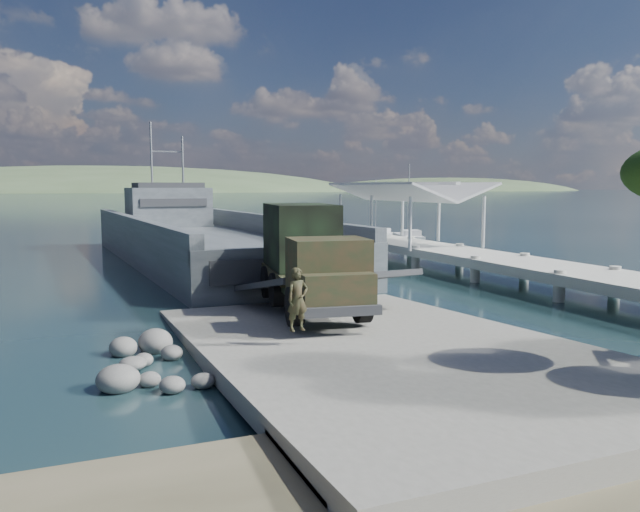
{
  "coord_description": "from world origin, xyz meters",
  "views": [
    {
      "loc": [
        -8.28,
        -16.74,
        4.99
      ],
      "look_at": [
        1.02,
        6.0,
        2.23
      ],
      "focal_mm": 35.0,
      "sensor_mm": 36.0,
      "label": 1
    }
  ],
  "objects": [
    {
      "name": "ground",
      "position": [
        0.0,
        0.0,
        0.0
      ],
      "size": [
        1400.0,
        1400.0,
        0.0
      ],
      "primitive_type": "plane",
      "color": "#153034",
      "rests_on": "ground"
    },
    {
      "name": "boat_ramp",
      "position": [
        0.0,
        -1.0,
        0.25
      ],
      "size": [
        10.0,
        18.0,
        0.5
      ],
      "primitive_type": "cube",
      "color": "slate",
      "rests_on": "ground"
    },
    {
      "name": "shoreline_rocks",
      "position": [
        -6.2,
        0.5,
        0.0
      ],
      "size": [
        3.2,
        5.6,
        0.9
      ],
      "primitive_type": null,
      "color": "#61605E",
      "rests_on": "ground"
    },
    {
      "name": "distant_headlands",
      "position": [
        50.0,
        560.0,
        0.0
      ],
      "size": [
        1000.0,
        240.0,
        48.0
      ],
      "primitive_type": null,
      "color": "#3F5535",
      "rests_on": "ground"
    },
    {
      "name": "pier",
      "position": [
        13.0,
        18.77,
        1.6
      ],
      "size": [
        6.4,
        44.0,
        6.1
      ],
      "color": "#B1B0A6",
      "rests_on": "ground"
    },
    {
      "name": "landing_craft",
      "position": [
        0.06,
        23.92,
        0.89
      ],
      "size": [
        11.11,
        36.97,
        10.86
      ],
      "rotation": [
        0.0,
        0.0,
        0.06
      ],
      "color": "#41494C",
      "rests_on": "ground"
    },
    {
      "name": "military_truck",
      "position": [
        -0.03,
        4.51,
        2.39
      ],
      "size": [
        3.67,
        8.46,
        3.8
      ],
      "rotation": [
        0.0,
        0.0,
        -0.15
      ],
      "color": "black",
      "rests_on": "boat_ramp"
    },
    {
      "name": "soldier",
      "position": [
        -2.28,
        -0.38,
        1.4
      ],
      "size": [
        0.72,
        0.54,
        1.81
      ],
      "primitive_type": "imported",
      "rotation": [
        0.0,
        0.0,
        0.17
      ],
      "color": "#1E2E1A",
      "rests_on": "boat_ramp"
    },
    {
      "name": "sailboat_near",
      "position": [
        19.62,
        30.91,
        0.38
      ],
      "size": [
        3.42,
        6.07,
        7.1
      ],
      "rotation": [
        0.0,
        0.0,
        -0.31
      ],
      "color": "silver",
      "rests_on": "ground"
    },
    {
      "name": "sailboat_far",
      "position": [
        19.6,
        37.04,
        0.31
      ],
      "size": [
        2.44,
        4.95,
        5.79
      ],
      "rotation": [
        0.0,
        0.0,
        0.23
      ],
      "color": "silver",
      "rests_on": "ground"
    }
  ]
}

